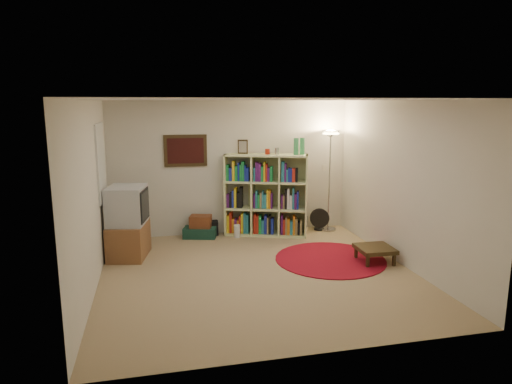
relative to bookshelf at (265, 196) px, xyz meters
The scene contains 12 objects.
room 2.08m from the bookshelf, 108.37° to the right, with size 4.54×4.54×2.54m.
bookshelf is the anchor object (origin of this frame).
floor_lamp 1.56m from the bookshelf, ahead, with size 0.38×0.38×1.95m.
floor_fan 1.23m from the bookshelf, ahead, with size 0.38×0.23×0.43m.
tv_stand 2.57m from the bookshelf, 162.83° to the right, with size 0.70×0.89×1.16m.
dvd_box 2.62m from the bookshelf, 163.90° to the right, with size 0.29×0.24×0.09m.
suitcase 1.38m from the bookshelf, behind, with size 0.67×0.52×0.19m.
wicker_basket 1.28m from the bookshelf, behind, with size 0.45×0.37×0.22m.
duffel_bag 1.25m from the bookshelf, 165.88° to the left, with size 0.40×0.34×0.27m.
paper_towel 0.83m from the bookshelf, behind, with size 0.14×0.14×0.24m.
red_rug 1.90m from the bookshelf, 67.33° to the right, with size 1.75×1.75×0.02m.
side_table 2.35m from the bookshelf, 55.14° to the right, with size 0.55×0.55×0.25m.
Camera 1 is at (-1.43, -6.15, 2.45)m, focal length 32.00 mm.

